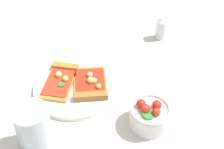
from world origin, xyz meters
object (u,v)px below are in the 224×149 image
salad_bowl (150,115)px  paper_napkin (119,45)px  soda_glass (35,130)px  plate (76,87)px  pepper_shaker (161,28)px  pizza_slice_near (61,79)px  pizza_slice_far (91,85)px

salad_bowl → paper_napkin: 0.33m
salad_bowl → soda_glass: soda_glass is taller
plate → paper_napkin: (-0.16, 0.17, -0.01)m
soda_glass → plate: bearing=145.0°
plate → pepper_shaker: pepper_shaker is taller
pizza_slice_near → salad_bowl: bearing=46.3°
paper_napkin → pepper_shaker: pepper_shaker is taller
plate → pizza_slice_near: bearing=-127.7°
plate → pizza_slice_near: (-0.03, -0.04, 0.01)m
soda_glass → paper_napkin: soda_glass is taller
plate → pepper_shaker: 0.36m
pizza_slice_far → pizza_slice_near: bearing=-120.3°
pepper_shaker → pizza_slice_far: bearing=-54.7°
soda_glass → pepper_shaker: 0.54m
pizza_slice_near → pizza_slice_far: 0.09m
soda_glass → pepper_shaker: size_ratio=1.56×
pizza_slice_near → soda_glass: size_ratio=1.28×
plate → paper_napkin: bearing=134.8°
pizza_slice_far → soda_glass: 0.21m
pizza_slice_far → soda_glass: size_ratio=1.14×
plate → pizza_slice_near: pizza_slice_near is taller
pepper_shaker → soda_glass: bearing=-51.6°
pepper_shaker → paper_napkin: bearing=-85.7°
pizza_slice_far → plate: bearing=-112.2°
pizza_slice_near → salad_bowl: 0.28m
pizza_slice_near → soda_glass: (0.19, -0.08, 0.03)m
pizza_slice_far → pepper_shaker: 0.33m
plate → soda_glass: soda_glass is taller
salad_bowl → pepper_shaker: size_ratio=1.30×
pizza_slice_far → pepper_shaker: (-0.19, 0.27, 0.02)m
plate → pepper_shaker: bearing=119.4°
soda_glass → pepper_shaker: bearing=128.4°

